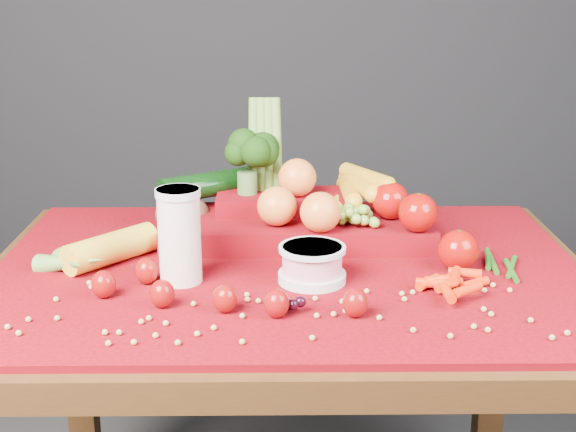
{
  "coord_description": "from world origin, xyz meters",
  "views": [
    {
      "loc": [
        -0.02,
        -1.35,
        1.27
      ],
      "look_at": [
        0.0,
        0.02,
        0.85
      ],
      "focal_mm": 50.0,
      "sensor_mm": 36.0,
      "label": 1
    }
  ],
  "objects_px": {
    "table": "(288,321)",
    "milk_glass": "(179,232)",
    "yogurt_bowl": "(312,263)",
    "produce_mound": "(304,209)"
  },
  "relations": [
    {
      "from": "table",
      "to": "milk_glass",
      "type": "bearing_deg",
      "value": -159.07
    },
    {
      "from": "milk_glass",
      "to": "yogurt_bowl",
      "type": "distance_m",
      "value": 0.23
    },
    {
      "from": "milk_glass",
      "to": "yogurt_bowl",
      "type": "height_order",
      "value": "milk_glass"
    },
    {
      "from": "table",
      "to": "produce_mound",
      "type": "xyz_separation_m",
      "value": [
        0.03,
        0.16,
        0.17
      ]
    },
    {
      "from": "table",
      "to": "milk_glass",
      "type": "xyz_separation_m",
      "value": [
        -0.18,
        -0.07,
        0.19
      ]
    },
    {
      "from": "milk_glass",
      "to": "yogurt_bowl",
      "type": "relative_size",
      "value": 1.41
    },
    {
      "from": "table",
      "to": "yogurt_bowl",
      "type": "xyz_separation_m",
      "value": [
        0.04,
        -0.07,
        0.14
      ]
    },
    {
      "from": "yogurt_bowl",
      "to": "produce_mound",
      "type": "xyz_separation_m",
      "value": [
        -0.01,
        0.23,
        0.03
      ]
    },
    {
      "from": "table",
      "to": "milk_glass",
      "type": "distance_m",
      "value": 0.28
    },
    {
      "from": "table",
      "to": "yogurt_bowl",
      "type": "distance_m",
      "value": 0.16
    }
  ]
}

